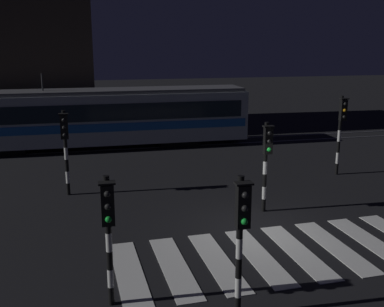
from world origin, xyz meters
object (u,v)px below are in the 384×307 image
(traffic_light_median_centre, at_px, (267,154))
(traffic_light_corner_near_left, at_px, (108,223))
(traffic_light_corner_far_right, at_px, (341,123))
(traffic_light_corner_far_left, at_px, (65,140))
(traffic_light_kerb_mid_left, at_px, (241,227))
(tram, at_px, (93,117))

(traffic_light_median_centre, height_order, traffic_light_corner_near_left, traffic_light_median_centre)
(traffic_light_median_centre, distance_m, traffic_light_corner_far_right, 6.11)
(traffic_light_corner_far_left, xyz_separation_m, traffic_light_corner_far_right, (11.61, 0.21, 0.15))
(traffic_light_kerb_mid_left, height_order, traffic_light_corner_near_left, traffic_light_kerb_mid_left)
(traffic_light_kerb_mid_left, relative_size, tram, 0.18)
(traffic_light_corner_far_right, bearing_deg, traffic_light_corner_far_left, -178.98)
(traffic_light_corner_far_left, bearing_deg, traffic_light_corner_near_left, -82.12)
(traffic_light_median_centre, height_order, tram, tram)
(traffic_light_kerb_mid_left, relative_size, traffic_light_median_centre, 1.00)
(traffic_light_kerb_mid_left, distance_m, traffic_light_median_centre, 6.56)
(traffic_light_corner_far_left, bearing_deg, traffic_light_median_centre, -26.97)
(traffic_light_corner_near_left, height_order, tram, tram)
(traffic_light_corner_far_left, relative_size, traffic_light_kerb_mid_left, 1.04)
(traffic_light_corner_far_left, relative_size, tram, 0.19)
(traffic_light_median_centre, bearing_deg, traffic_light_corner_near_left, -139.28)
(traffic_light_corner_far_left, relative_size, traffic_light_corner_near_left, 1.09)
(traffic_light_corner_near_left, bearing_deg, traffic_light_corner_far_right, 38.75)
(traffic_light_kerb_mid_left, distance_m, traffic_light_corner_near_left, 2.85)
(traffic_light_kerb_mid_left, relative_size, traffic_light_corner_near_left, 1.04)
(traffic_light_median_centre, xyz_separation_m, traffic_light_corner_near_left, (-5.57, -4.79, -0.09))
(traffic_light_kerb_mid_left, height_order, traffic_light_corner_far_right, traffic_light_corner_far_right)
(traffic_light_corner_far_right, relative_size, tram, 0.20)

